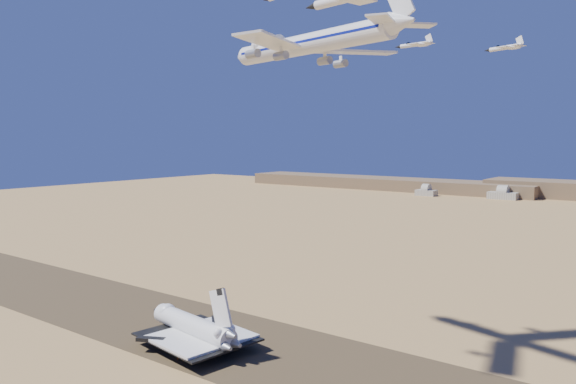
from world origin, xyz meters
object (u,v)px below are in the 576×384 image
Objects in this scene: carrier_747 at (303,45)px; crew_c at (200,356)px; crew_a at (178,357)px; chase_jet_f at (505,48)px; crew_b at (184,358)px; chase_jet_e at (415,45)px; shuttle at (193,328)px.

crew_c is (-19.96, -24.27, -91.56)m from carrier_747.
chase_jet_f is at bearing -56.56° from crew_a.
chase_jet_f is (63.12, 88.15, 94.38)m from crew_b.
crew_c is 123.17m from chase_jet_e.
crew_a is at bearing -56.31° from shuttle.
crew_c is (2.70, 3.79, -0.14)m from crew_b.
crew_b reaches higher than crew_a.
crew_a is at bearing 69.17° from crew_b.
carrier_747 is 47.26× the size of crew_c.
carrier_747 is 96.80m from crew_c.
crew_b is 4.66m from crew_c.
chase_jet_f is (69.87, 78.08, 89.53)m from shuttle.
shuttle is 2.98× the size of chase_jet_e.
crew_b is at bearing -109.29° from chase_jet_e.
crew_b is (1.82, 0.58, 0.09)m from crew_a.
crew_a is at bearing -110.22° from chase_jet_e.
chase_jet_e is (35.08, 68.80, 95.94)m from crew_c.
carrier_747 is at bearing -102.89° from chase_jet_f.
crew_a is at bearing -115.79° from carrier_747.
shuttle is at bearing -4.64° from crew_b.
crew_c is (9.45, -6.28, -4.99)m from shuttle.
shuttle is at bearing -133.82° from carrier_747.
crew_b is 0.13× the size of chase_jet_e.
crew_b is (6.75, -10.07, -4.85)m from shuttle.
carrier_747 reaches higher than shuttle.
crew_a is at bearing 106.55° from crew_c.
chase_jet_f is (40.45, 60.09, 2.97)m from carrier_747.
carrier_747 reaches higher than crew_b.
shuttle is 12.40m from crew_c.
crew_a is 6.29m from crew_c.
carrier_747 is 98.27m from crew_b.
shuttle is 137.82m from chase_jet_f.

